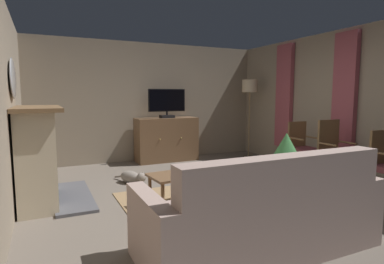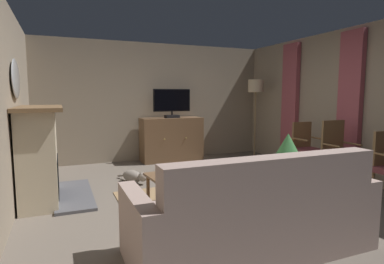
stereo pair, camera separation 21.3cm
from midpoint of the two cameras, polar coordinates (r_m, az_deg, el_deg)
The scene contains 19 objects.
ground_plane at distance 4.63m, azimuth 3.36°, elevation -11.81°, with size 5.70×6.60×0.04m, color #665B51.
wall_back at distance 7.22m, azimuth -8.30°, elevation 5.33°, with size 5.70×0.10×2.58m, color gray.
wall_left at distance 3.88m, azimuth -32.54°, elevation 3.33°, with size 0.10×6.60×2.58m, color gray.
wall_right_with_window at distance 6.08m, azimuth 25.54°, elevation 4.53°, with size 0.10×6.60×2.58m, color gray.
curtain_panel_near at distance 6.01m, azimuth 24.74°, elevation 5.79°, with size 0.10×0.44×2.17m, color #A34C56.
curtain_panel_far at distance 7.07m, azimuth 15.36°, elevation 6.19°, with size 0.10×0.44×2.17m, color #A34C56.
rug_central at distance 4.48m, azimuth 0.68°, elevation -12.08°, with size 2.16×1.66×0.01m, color #8E704C.
fireplace at distance 4.77m, azimuth -26.89°, elevation -4.04°, with size 0.92×1.49×1.29m.
wall_mirror_oval at distance 4.72m, azimuth -30.55°, elevation 8.26°, with size 0.06×0.77×0.52m, color #B2B7BF.
tv_cabinet at distance 7.03m, azimuth -5.47°, elevation -1.50°, with size 1.34×0.54×0.95m.
television at distance 6.91m, azimuth -5.40°, elevation 5.28°, with size 0.83×0.20×0.62m.
coffee_table at distance 4.16m, azimuth -3.12°, elevation -8.17°, with size 0.90×0.56×0.44m.
tv_remote at distance 4.12m, azimuth 0.03°, elevation -7.31°, with size 0.17×0.05×0.02m, color black.
sofa_floral at distance 3.06m, azimuth 10.46°, elevation -14.95°, with size 2.25×0.91×0.95m.
side_chair_beside_plant at distance 5.64m, azimuth 23.09°, elevation -3.12°, with size 0.49×0.44×1.04m.
side_chair_mid_row at distance 6.12m, azimuth 18.22°, elevation -2.47°, with size 0.46×0.51×0.95m.
potted_plant_on_hearth_side at distance 5.00m, azimuth 15.30°, elevation -4.47°, with size 0.61×0.61×0.88m.
cat at distance 5.37m, azimuth -11.83°, elevation -7.90°, with size 0.39×0.68×0.22m.
floor_lamp at distance 7.40m, azimuth 9.48°, elevation 6.91°, with size 0.34×0.34×1.79m.
Camera 1 is at (-2.21, -3.80, 1.44)m, focal length 29.79 mm.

